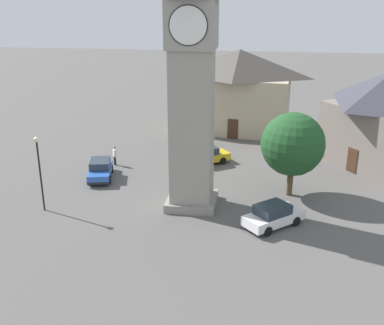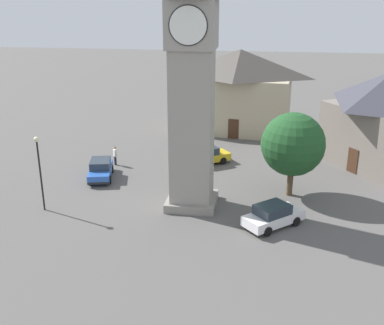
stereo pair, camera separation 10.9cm
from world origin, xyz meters
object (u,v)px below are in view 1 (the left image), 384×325
Objects in this scene: lamp_post at (39,162)px; building_terrace_right at (239,90)px; car_blue_kerb at (273,215)px; car_red_corner at (100,169)px; tree at (293,144)px; pedestrian at (115,154)px; car_silver_kerb at (206,156)px; clock_tower at (192,38)px.

building_terrace_right is at bearing 61.36° from lamp_post.
car_blue_kerb and car_red_corner have the same top height.
tree is (15.14, -1.17, 3.21)m from car_red_corner.
car_blue_kerb is 0.35× the size of building_terrace_right.
pedestrian is at bearing 144.75° from car_blue_kerb.
car_silver_kerb is at bearing 139.96° from tree.
car_blue_kerb is at bearing -24.95° from car_red_corner.
tree is (7.01, -5.89, 3.21)m from car_silver_kerb.
building_terrace_right is (10.31, 15.96, 3.76)m from car_red_corner.
clock_tower reaches higher than car_red_corner.
lamp_post is (-2.13, -9.56, 2.52)m from pedestrian.
clock_tower is 4.50× the size of car_red_corner.
car_silver_kerb is 8.04m from pedestrian.
car_blue_kerb is at bearing -23.01° from clock_tower.
car_blue_kerb is 0.66× the size of tree.
tree is 17.81m from building_terrace_right.
lamp_post is (-12.20, -22.35, -0.99)m from building_terrace_right.
pedestrian is at bearing 85.80° from car_red_corner.
car_silver_kerb is 0.69× the size of tree.
building_terrace_right reaches higher than car_silver_kerb.
tree reaches higher than car_blue_kerb.
clock_tower is 15.07m from pedestrian.
car_red_corner is (-8.18, 4.04, -10.82)m from clock_tower.
pedestrian is at bearing -128.25° from building_terrace_right.
car_red_corner is at bearing -94.20° from pedestrian.
building_terrace_right is at bearing 57.14° from car_red_corner.
lamp_post reaches higher than pedestrian.
car_red_corner is 3.20m from pedestrian.
lamp_post reaches higher than car_silver_kerb.
tree is 17.81m from lamp_post.
pedestrian is 0.32× the size of lamp_post.
car_red_corner is at bearing 175.57° from tree.
clock_tower reaches higher than pedestrian.
car_silver_kerb is at bearing 11.04° from pedestrian.
pedestrian is 0.14× the size of building_terrace_right.
clock_tower is 11.74× the size of pedestrian.
car_red_corner is (-8.12, -4.72, 0.00)m from car_silver_kerb.
car_red_corner is 19.37m from building_terrace_right.
building_terrace_right is at bearing 98.99° from car_blue_kerb.
clock_tower reaches higher than car_silver_kerb.
car_red_corner is at bearing -149.85° from car_silver_kerb.
clock_tower is 3.73× the size of lamp_post.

